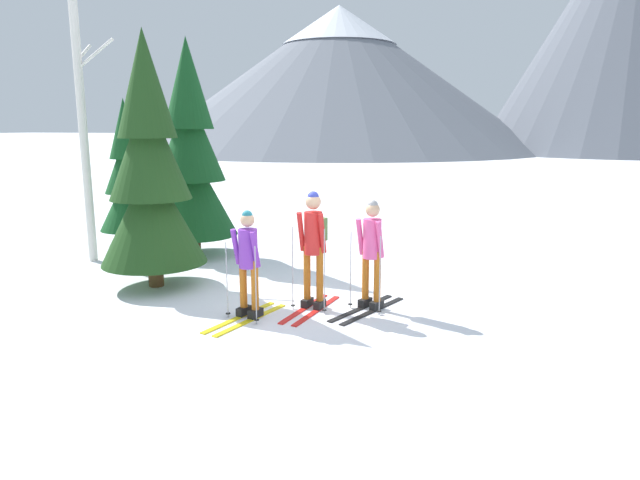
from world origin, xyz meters
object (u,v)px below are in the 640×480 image
(pine_tree_near, at_px, (150,173))
(pine_tree_mid, at_px, (191,158))
(birch_tree_tall, at_px, (83,128))
(skier_in_pink, at_px, (371,250))
(skier_in_purple, at_px, (248,261))
(pine_tree_far, at_px, (128,178))
(skier_in_red, at_px, (314,242))

(pine_tree_near, height_order, pine_tree_mid, pine_tree_mid)
(pine_tree_near, xyz_separation_m, pine_tree_mid, (-0.62, 2.46, 0.11))
(birch_tree_tall, bearing_deg, skier_in_pink, -12.44)
(skier_in_purple, height_order, pine_tree_far, pine_tree_far)
(skier_in_purple, distance_m, skier_in_pink, 1.90)
(skier_in_purple, relative_size, birch_tree_tall, 0.30)
(pine_tree_mid, bearing_deg, skier_in_red, -37.07)
(skier_in_purple, relative_size, pine_tree_far, 0.48)
(pine_tree_mid, height_order, pine_tree_far, pine_tree_mid)
(skier_in_pink, relative_size, birch_tree_tall, 0.31)
(skier_in_pink, relative_size, pine_tree_far, 0.50)
(skier_in_purple, height_order, pine_tree_mid, pine_tree_mid)
(skier_in_purple, distance_m, pine_tree_mid, 4.74)
(skier_in_red, relative_size, pine_tree_near, 0.42)
(pine_tree_far, xyz_separation_m, birch_tree_tall, (0.38, -1.87, 1.19))
(pine_tree_far, bearing_deg, skier_in_purple, -39.76)
(skier_in_red, distance_m, pine_tree_mid, 4.77)
(skier_in_pink, distance_m, pine_tree_near, 4.10)
(skier_in_red, relative_size, pine_tree_far, 0.53)
(skier_in_red, xyz_separation_m, birch_tree_tall, (-5.47, 1.63, 1.72))
(skier_in_pink, bearing_deg, birch_tree_tall, 167.56)
(pine_tree_mid, distance_m, birch_tree_tall, 2.21)
(pine_tree_far, bearing_deg, birch_tree_tall, -78.48)
(birch_tree_tall, bearing_deg, skier_in_purple, -26.61)
(pine_tree_near, xyz_separation_m, birch_tree_tall, (-2.38, 1.28, 0.76))
(skier_in_purple, height_order, pine_tree_near, pine_tree_near)
(skier_in_red, xyz_separation_m, skier_in_pink, (0.86, 0.24, -0.12))
(pine_tree_near, distance_m, pine_tree_far, 4.21)
(skier_in_purple, bearing_deg, pine_tree_near, 155.24)
(skier_in_pink, height_order, pine_tree_far, pine_tree_far)
(skier_in_purple, relative_size, pine_tree_mid, 0.35)
(skier_in_pink, height_order, pine_tree_mid, pine_tree_mid)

